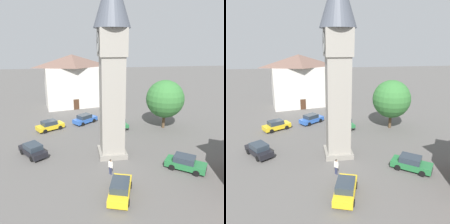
% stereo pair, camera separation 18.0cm
% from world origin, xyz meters
% --- Properties ---
extents(ground_plane, '(200.00, 200.00, 0.00)m').
position_xyz_m(ground_plane, '(0.00, 0.00, 0.00)').
color(ground_plane, '#565451').
extents(clock_tower, '(3.90, 3.90, 20.58)m').
position_xyz_m(clock_tower, '(0.00, 0.00, 12.03)').
color(clock_tower, gray).
rests_on(clock_tower, ground).
extents(car_blue_kerb, '(4.38, 2.48, 1.53)m').
position_xyz_m(car_blue_kerb, '(9.04, -2.59, 0.76)').
color(car_blue_kerb, '#236B38').
rests_on(car_blue_kerb, ground).
extents(car_silver_kerb, '(3.56, 4.41, 1.53)m').
position_xyz_m(car_silver_kerb, '(9.41, 8.12, 0.76)').
color(car_silver_kerb, gold).
rests_on(car_silver_kerb, ground).
extents(car_red_corner, '(4.33, 3.78, 1.53)m').
position_xyz_m(car_red_corner, '(1.17, 9.33, 0.76)').
color(car_red_corner, black).
rests_on(car_red_corner, ground).
extents(car_white_side, '(3.86, 4.30, 1.53)m').
position_xyz_m(car_white_side, '(-4.63, -7.09, 0.76)').
color(car_white_side, '#236B38').
rests_on(car_white_side, ground).
extents(car_black_far, '(3.86, 4.30, 1.53)m').
position_xyz_m(car_black_far, '(11.68, 2.65, 0.76)').
color(car_black_far, '#2D5BB7').
rests_on(car_black_far, ground).
extents(car_green_alley, '(4.45, 2.90, 1.53)m').
position_xyz_m(car_green_alley, '(-7.83, 0.56, 0.76)').
color(car_green_alley, gold).
rests_on(car_green_alley, ground).
extents(pedestrian, '(0.44, 0.40, 1.69)m').
position_xyz_m(pedestrian, '(-4.28, 0.86, 1.01)').
color(pedestrian, '#2D3351').
rests_on(pedestrian, ground).
extents(tree, '(5.78, 5.78, 7.57)m').
position_xyz_m(tree, '(7.58, -9.48, 4.67)').
color(tree, brown).
rests_on(tree, ground).
extents(building_terrace_right, '(7.86, 12.36, 10.71)m').
position_xyz_m(building_terrace_right, '(22.85, 4.46, 5.45)').
color(building_terrace_right, beige).
rests_on(building_terrace_right, ground).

